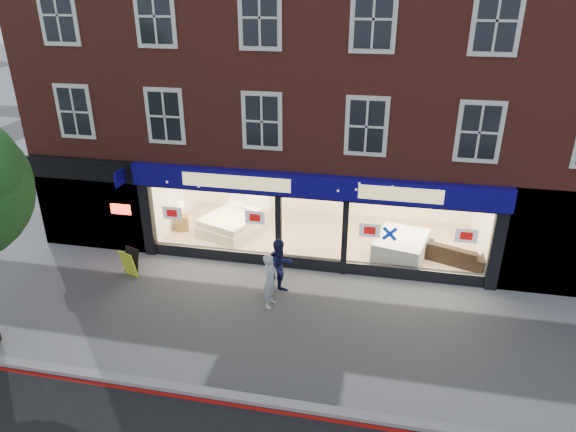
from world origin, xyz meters
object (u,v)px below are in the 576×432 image
(sofa, at_px, (454,252))
(pedestrian_grey, at_px, (270,281))
(pedestrian_blue, at_px, (280,267))
(mattress_stack, at_px, (401,247))
(display_bed, at_px, (234,221))
(a_board, at_px, (130,263))

(sofa, relative_size, pedestrian_grey, 1.31)
(sofa, relative_size, pedestrian_blue, 1.21)
(pedestrian_grey, bearing_deg, pedestrian_blue, 2.06)
(mattress_stack, bearing_deg, sofa, 4.10)
(sofa, xyz_separation_m, pedestrian_grey, (-5.34, -3.54, 0.40))
(display_bed, distance_m, pedestrian_grey, 4.94)
(mattress_stack, distance_m, pedestrian_grey, 4.99)
(mattress_stack, height_order, a_board, a_board)
(display_bed, distance_m, pedestrian_blue, 4.43)
(display_bed, relative_size, mattress_stack, 1.23)
(display_bed, bearing_deg, a_board, -102.41)
(pedestrian_grey, relative_size, pedestrian_blue, 0.92)
(sofa, xyz_separation_m, pedestrian_blue, (-5.21, -2.85, 0.47))
(display_bed, bearing_deg, pedestrian_grey, -40.57)
(pedestrian_blue, bearing_deg, mattress_stack, -8.15)
(display_bed, xyz_separation_m, pedestrian_grey, (2.38, -4.32, 0.36))
(mattress_stack, bearing_deg, display_bed, 171.52)
(sofa, xyz_separation_m, a_board, (-10.04, -2.80, 0.04))
(pedestrian_grey, height_order, pedestrian_blue, pedestrian_blue)
(mattress_stack, relative_size, pedestrian_blue, 1.27)
(display_bed, xyz_separation_m, sofa, (7.72, -0.77, -0.05))
(display_bed, height_order, sofa, display_bed)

